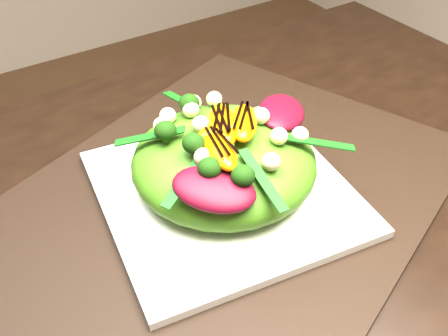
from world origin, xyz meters
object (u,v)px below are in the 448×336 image
placemat (224,197)px  orange_segment (190,122)px  salad_bowl (224,183)px  plate_base (224,192)px  lettuce_mound (224,162)px

placemat → orange_segment: 0.10m
salad_bowl → orange_segment: bearing=123.1°
placemat → plate_base: plate_base is taller
salad_bowl → lettuce_mound: size_ratio=1.05×
orange_segment → placemat: bearing=-56.9°
plate_base → lettuce_mound: (0.00, 0.00, 0.05)m
placemat → lettuce_mound: bearing=90.0°
plate_base → orange_segment: size_ratio=3.85×
placemat → orange_segment: size_ratio=7.86×
plate_base → salad_bowl: salad_bowl is taller
placemat → lettuce_mound: 0.05m
placemat → salad_bowl: 0.02m
placemat → orange_segment: orange_segment is taller
orange_segment → lettuce_mound: bearing=-56.9°
placemat → plate_base: bearing=0.0°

